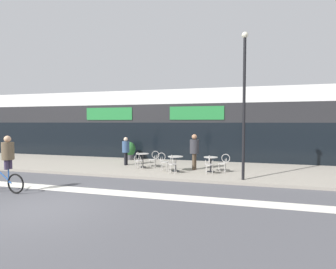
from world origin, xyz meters
TOP-DOWN VIEW (x-y plane):
  - ground_plane at (0.00, 0.00)m, footprint 120.00×120.00m
  - sidewalk_slab at (0.00, 7.25)m, footprint 40.00×5.50m
  - storefront_facade at (0.00, 11.96)m, footprint 40.00×4.06m
  - bike_lane_stripe at (0.00, 2.17)m, footprint 36.00×0.70m
  - bistro_table_0 at (0.64, 6.81)m, footprint 0.65×0.65m
  - bistro_table_1 at (2.60, 6.17)m, footprint 0.75×0.75m
  - bistro_table_2 at (4.31, 6.48)m, footprint 0.68×0.68m
  - cafe_chair_0_near at (0.63, 6.19)m, footprint 0.42×0.59m
  - cafe_chair_0_side at (1.26, 6.82)m, footprint 0.59×0.42m
  - cafe_chair_1_near at (2.60, 5.55)m, footprint 0.40×0.58m
  - cafe_chair_1_side at (1.98, 6.17)m, footprint 0.58×0.42m
  - cafe_chair_2_near at (4.31, 5.86)m, footprint 0.41×0.58m
  - cafe_chair_2_side at (4.93, 6.47)m, footprint 0.60×0.44m
  - planter_pot at (-1.21, 9.28)m, footprint 0.77×0.77m
  - lamp_post at (5.81, 5.06)m, footprint 0.26×0.26m
  - cyclist_0 at (-2.43, 1.14)m, footprint 1.83×0.48m
  - pedestrian_near_end at (3.42, 6.91)m, footprint 0.53×0.53m
  - pedestrian_far_end at (-0.55, 7.26)m, footprint 0.41×0.41m

SIDE VIEW (x-z plane):
  - ground_plane at x=0.00m, z-range 0.00..0.00m
  - bike_lane_stripe at x=0.00m, z-range 0.00..0.01m
  - sidewalk_slab at x=0.00m, z-range 0.00..0.12m
  - cafe_chair_0_near at x=0.63m, z-range 0.19..1.09m
  - cafe_chair_0_side at x=1.26m, z-range 0.19..1.09m
  - cafe_chair_1_near at x=2.60m, z-range 0.19..1.09m
  - cafe_chair_1_side at x=1.98m, z-range 0.19..1.09m
  - cafe_chair_2_near at x=4.31m, z-range 0.19..1.09m
  - cafe_chair_2_side at x=4.93m, z-range 0.19..1.09m
  - bistro_table_2 at x=4.31m, z-range 0.27..1.00m
  - bistro_table_0 at x=0.64m, z-range 0.27..1.02m
  - bistro_table_1 at x=2.60m, z-range 0.28..1.02m
  - planter_pot at x=-1.21m, z-range 0.17..1.32m
  - pedestrian_far_end at x=-0.55m, z-range 0.27..1.85m
  - cyclist_0 at x=-2.43m, z-range 0.11..2.18m
  - pedestrian_near_end at x=3.42m, z-range 0.29..2.10m
  - storefront_facade at x=0.00m, z-range -0.01..4.65m
  - lamp_post at x=5.81m, z-range 0.54..6.68m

